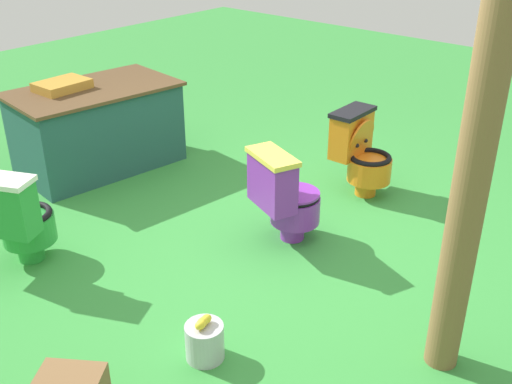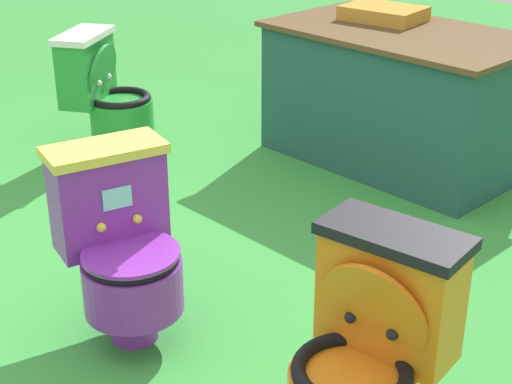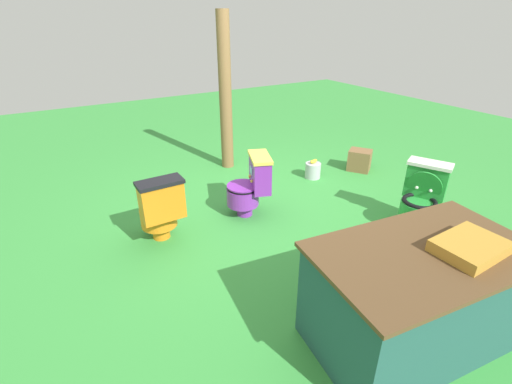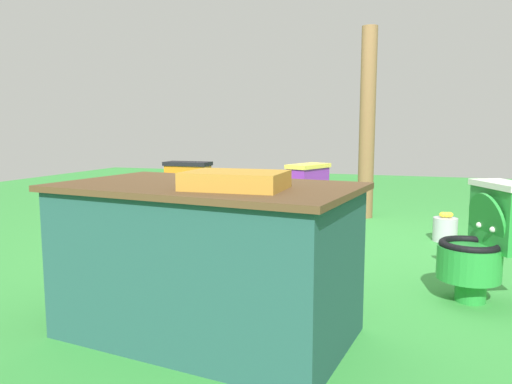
# 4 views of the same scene
# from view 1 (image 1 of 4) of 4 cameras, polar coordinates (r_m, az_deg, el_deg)

# --- Properties ---
(ground) EXTENTS (14.00, 14.00, 0.00)m
(ground) POSITION_cam_1_polar(r_m,az_deg,el_deg) (4.52, 0.64, -5.41)
(ground) COLOR green
(toilet_purple) EXTENTS (0.60, 0.55, 0.73)m
(toilet_purple) POSITION_cam_1_polar(r_m,az_deg,el_deg) (4.47, 2.71, -0.40)
(toilet_purple) COLOR purple
(toilet_purple) RESTS_ON ground
(toilet_orange) EXTENTS (0.44, 0.50, 0.73)m
(toilet_orange) POSITION_cam_1_polar(r_m,az_deg,el_deg) (5.27, 9.72, 3.67)
(toilet_orange) COLOR orange
(toilet_orange) RESTS_ON ground
(toilet_green) EXTENTS (0.62, 0.58, 0.73)m
(toilet_green) POSITION_cam_1_polar(r_m,az_deg,el_deg) (4.48, -21.28, -2.25)
(toilet_green) COLOR green
(toilet_green) RESTS_ON ground
(vendor_table) EXTENTS (1.56, 1.03, 0.85)m
(vendor_table) POSITION_cam_1_polar(r_m,az_deg,el_deg) (5.88, -14.55, 5.85)
(vendor_table) COLOR #23514C
(vendor_table) RESTS_ON ground
(wooden_post) EXTENTS (0.18, 0.18, 2.19)m
(wooden_post) POSITION_cam_1_polar(r_m,az_deg,el_deg) (3.15, 19.29, 0.48)
(wooden_post) COLOR brown
(wooden_post) RESTS_ON ground
(lemon_bucket) EXTENTS (0.22, 0.22, 0.28)m
(lemon_bucket) POSITION_cam_1_polar(r_m,az_deg,el_deg) (3.55, -4.80, -13.58)
(lemon_bucket) COLOR #B7B7BF
(lemon_bucket) RESTS_ON ground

